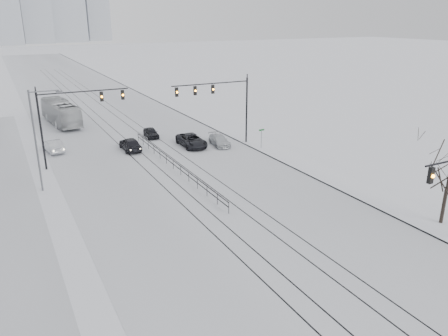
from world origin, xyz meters
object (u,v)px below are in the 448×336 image
sedan_sb_inner (130,144)px  sedan_nb_far (151,133)px  sedan_nb_right (219,141)px  box_truck (61,113)px  sedan_nb_front (192,141)px  sedan_sb_outer (53,146)px

sedan_sb_inner → sedan_nb_far: (4.00, 4.43, -0.15)m
sedan_nb_right → box_truck: 25.53m
sedan_nb_front → sedan_sb_inner: bearing=167.0°
sedan_nb_right → sedan_sb_outer: bearing=167.3°
sedan_sb_outer → sedan_nb_front: bearing=152.0°
sedan_nb_far → sedan_nb_right: bearing=-46.6°
sedan_sb_inner → box_truck: 18.25m
sedan_nb_right → box_truck: (-15.22, 20.47, 1.07)m
sedan_sb_outer → sedan_nb_far: size_ratio=1.20×
sedan_sb_outer → sedan_nb_far: (12.00, 0.92, -0.10)m
sedan_nb_far → box_truck: 15.97m
sedan_nb_front → sedan_nb_right: 3.36m
sedan_nb_front → box_truck: box_truck is taller
sedan_nb_far → box_truck: size_ratio=0.30×
sedan_sb_outer → sedan_nb_far: 12.04m
sedan_sb_inner → sedan_sb_outer: 8.74m
sedan_nb_right → box_truck: size_ratio=0.35×
sedan_nb_right → sedan_nb_far: 9.59m
sedan_nb_right → sedan_nb_far: bearing=136.6°
sedan_sb_outer → sedan_nb_far: bearing=176.0°
sedan_nb_right → sedan_nb_far: sedan_nb_right is taller
sedan_nb_right → box_truck: box_truck is taller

